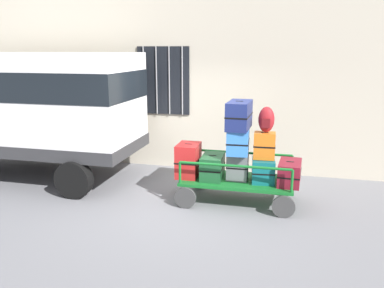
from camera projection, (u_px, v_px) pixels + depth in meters
name	position (u px, v px, depth m)	size (l,w,h in m)	color
ground_plane	(189.00, 205.00, 6.91)	(40.00, 40.00, 0.00)	slate
building_wall	(215.00, 58.00, 8.53)	(12.00, 0.38, 5.00)	#BCB29E
van	(33.00, 102.00, 8.05)	(4.36, 1.98, 2.62)	white
luggage_cart	(237.00, 184.00, 6.96)	(2.03, 1.07, 0.42)	#146023
cart_railing	(238.00, 162.00, 6.87)	(1.92, 0.93, 0.40)	#146023
suitcase_left_bottom	(188.00, 160.00, 7.07)	(0.40, 0.55, 0.61)	#B21E1E
suitcase_midleft_bottom	(213.00, 167.00, 6.98)	(0.40, 0.66, 0.42)	#194C28
suitcase_center_bottom	(237.00, 167.00, 6.85)	(0.37, 0.26, 0.49)	slate
suitcase_center_middle	(238.00, 141.00, 6.75)	(0.41, 0.60, 0.42)	#3372C6
suitcase_center_top	(239.00, 115.00, 6.68)	(0.40, 0.75, 0.48)	navy
suitcase_midright_bottom	(263.00, 170.00, 6.79)	(0.44, 0.52, 0.41)	#0F5960
suitcase_midright_middle	(264.00, 146.00, 6.72)	(0.38, 0.30, 0.47)	orange
suitcase_right_bottom	(290.00, 173.00, 6.69)	(0.41, 0.70, 0.39)	maroon
backpack	(266.00, 120.00, 6.61)	(0.27, 0.22, 0.44)	maroon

